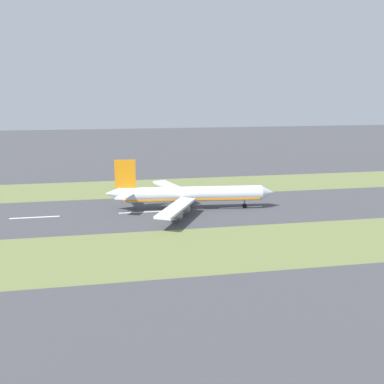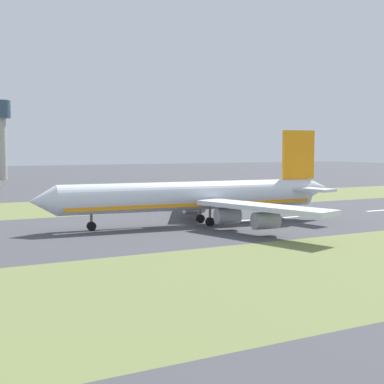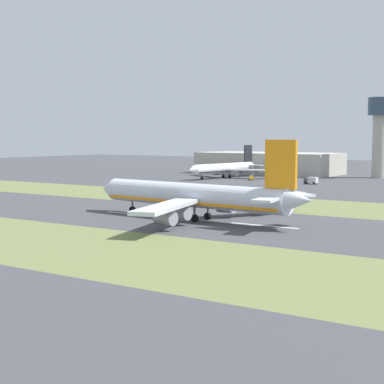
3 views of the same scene
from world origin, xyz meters
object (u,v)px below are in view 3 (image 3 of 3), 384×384
at_px(terminal_building, 269,163).
at_px(apron_car, 251,178).
at_px(airplane_main_jet, 198,196).
at_px(control_tower, 380,128).
at_px(airplane_parked_apron, 226,168).
at_px(service_truck, 311,180).

xyz_separation_m(terminal_building, apron_car, (-50.09, -16.95, -4.84)).
bearing_deg(airplane_main_jet, control_tower, 4.80).
xyz_separation_m(airplane_main_jet, control_tower, (184.87, 15.52, 18.59)).
bearing_deg(terminal_building, airplane_parked_apron, 178.10).
height_order(airplane_main_jet, airplane_parked_apron, airplane_main_jet).
height_order(control_tower, airplane_parked_apron, control_tower).
distance_m(airplane_main_jet, terminal_building, 199.46).
relative_size(control_tower, service_truck, 6.43).
distance_m(control_tower, airplane_parked_apron, 79.16).
height_order(service_truck, apron_car, service_truck).
relative_size(terminal_building, apron_car, 16.41).
bearing_deg(airplane_parked_apron, airplane_main_jet, -150.95).
xyz_separation_m(airplane_parked_apron, service_truck, (-13.69, -52.07, -3.16)).
bearing_deg(control_tower, airplane_main_jet, -175.20).
distance_m(control_tower, apron_car, 71.38).
distance_m(service_truck, apron_car, 34.43).
relative_size(airplane_main_jet, control_tower, 1.68).
distance_m(control_tower, service_truck, 63.18).
bearing_deg(airplane_parked_apron, apron_car, -109.76).
bearing_deg(airplane_main_jet, airplane_parked_apron, 29.05).
xyz_separation_m(airplane_parked_apron, apron_car, (-6.61, -18.39, -3.83)).
distance_m(airplane_main_jet, apron_car, 146.83).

